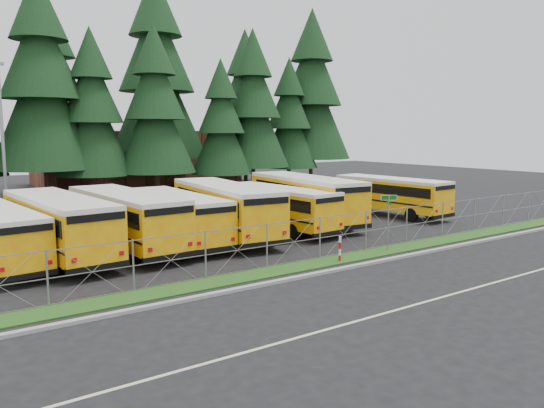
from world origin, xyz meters
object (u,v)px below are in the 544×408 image
(bus_east, at_px, (387,196))
(bus_2, at_px, (123,221))
(light_standard, at_px, (3,138))
(street_sign, at_px, (389,211))
(bus_5, at_px, (275,209))
(bus_3, at_px, (175,218))
(striped_bollard, at_px, (340,249))
(bus_1, at_px, (56,227))
(bus_6, at_px, (302,200))
(bus_4, at_px, (222,210))

(bus_east, bearing_deg, bus_2, 176.42)
(light_standard, bearing_deg, street_sign, -52.80)
(street_sign, height_order, light_standard, light_standard)
(bus_5, bearing_deg, bus_3, 175.38)
(striped_bollard, bearing_deg, bus_3, 118.61)
(bus_east, bearing_deg, bus_1, 176.48)
(bus_5, bearing_deg, bus_6, 15.62)
(bus_5, bearing_deg, bus_2, 174.43)
(bus_5, distance_m, light_standard, 17.55)
(bus_2, height_order, bus_5, bus_2)
(bus_3, bearing_deg, bus_4, 2.04)
(bus_east, height_order, street_sign, street_sign)
(bus_east, bearing_deg, bus_4, 177.02)
(bus_4, relative_size, street_sign, 4.10)
(bus_4, xyz_separation_m, bus_5, (3.56, -0.09, -0.19))
(bus_3, relative_size, street_sign, 3.64)
(bus_east, height_order, light_standard, light_standard)
(bus_3, xyz_separation_m, bus_east, (16.51, 0.23, 0.00))
(bus_5, relative_size, striped_bollard, 8.39)
(bus_1, relative_size, bus_2, 1.01)
(bus_4, bearing_deg, street_sign, -51.18)
(bus_4, bearing_deg, bus_2, -174.93)
(bus_1, relative_size, bus_3, 1.10)
(bus_4, relative_size, bus_east, 1.12)
(bus_5, xyz_separation_m, bus_east, (10.00, 0.27, 0.02))
(bus_6, distance_m, bus_east, 7.16)
(bus_5, relative_size, light_standard, 0.99)
(bus_1, distance_m, bus_6, 15.37)
(light_standard, bearing_deg, bus_4, -49.76)
(striped_bollard, bearing_deg, street_sign, 5.35)
(bus_3, bearing_deg, bus_1, 179.85)
(bus_2, xyz_separation_m, bus_3, (2.75, -0.17, -0.12))
(bus_6, relative_size, striped_bollard, 9.78)
(bus_3, relative_size, striped_bollard, 8.53)
(bus_6, bearing_deg, bus_2, -170.03)
(bus_1, bearing_deg, bus_5, -4.97)
(light_standard, bearing_deg, bus_5, -40.79)
(bus_4, distance_m, striped_bollard, 8.36)
(bus_5, height_order, light_standard, light_standard)
(bus_6, xyz_separation_m, light_standard, (-15.79, 10.09, 3.96))
(bus_4, distance_m, bus_east, 13.56)
(striped_bollard, bearing_deg, bus_6, 61.51)
(bus_2, height_order, bus_east, bus_2)
(bus_1, height_order, bus_2, bus_1)
(bus_2, bearing_deg, striped_bollard, -52.30)
(street_sign, bearing_deg, bus_1, 150.27)
(bus_3, distance_m, street_sign, 11.16)
(bus_1, distance_m, bus_east, 22.46)
(bus_1, relative_size, street_sign, 3.99)
(bus_east, xyz_separation_m, street_sign, (-8.56, -8.04, 0.69))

